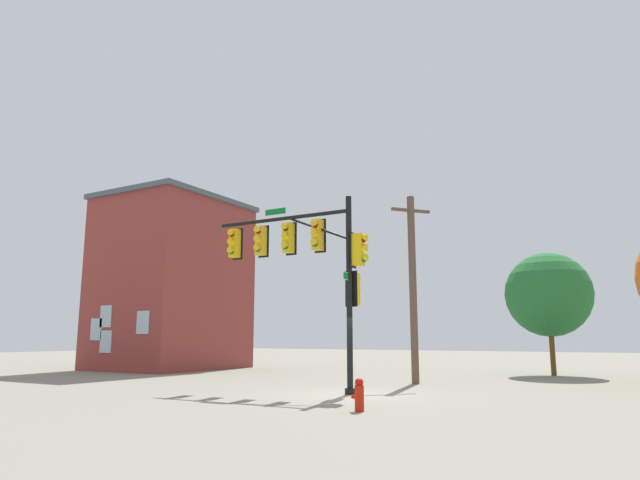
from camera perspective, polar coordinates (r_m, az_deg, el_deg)
name	(u,v)px	position (r m, az deg, el deg)	size (l,w,h in m)	color
ground_plane	(350,395)	(18.88, 3.13, -15.58)	(120.00, 120.00, 0.00)	gray
signal_pole_assembly	(307,255)	(19.81, -1.31, -1.56)	(6.21, 1.15, 6.69)	black
utility_pole	(413,285)	(23.43, 9.52, -4.57)	(1.25, 1.46, 7.77)	brown
fire_hydrant	(359,395)	(14.65, 4.05, -15.59)	(0.33, 0.24, 0.83)	red
tree_near	(548,295)	(30.06, 22.42, -5.20)	(4.18, 4.18, 6.05)	brown
brick_building	(172,283)	(34.95, -14.94, -4.27)	(6.89, 8.09, 10.20)	brown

